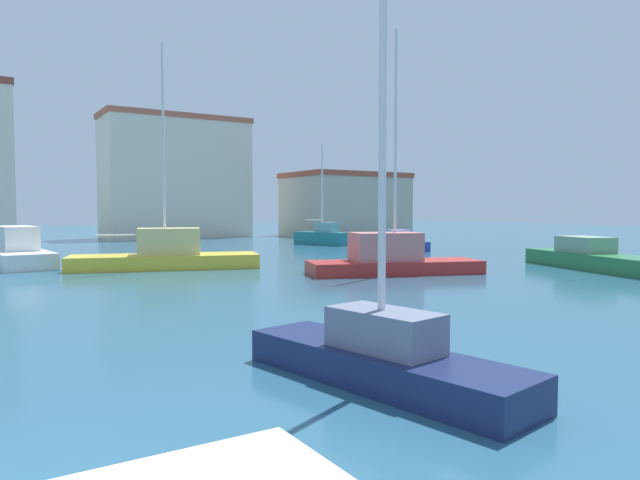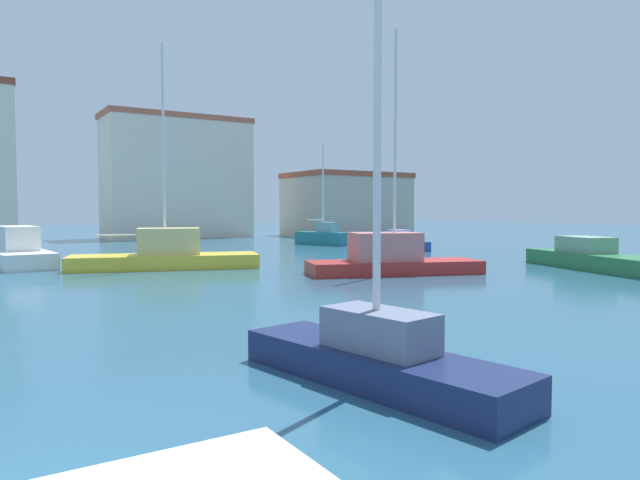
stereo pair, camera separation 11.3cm
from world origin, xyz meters
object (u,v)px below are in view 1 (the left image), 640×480
(sailboat_red_far_left, at_px, (391,258))
(sailboat_navy_near_pier, at_px, (382,354))
(motorboat_white_mid_harbor, at_px, (15,252))
(motorboat_blue_far_right, at_px, (400,242))
(motorboat_green_outer_mooring, at_px, (593,258))
(sailboat_yellow_distant_north, at_px, (166,255))
(sailboat_teal_distant_east, at_px, (323,236))

(sailboat_red_far_left, height_order, sailboat_navy_near_pier, sailboat_red_far_left)
(motorboat_white_mid_harbor, height_order, sailboat_navy_near_pier, sailboat_navy_near_pier)
(motorboat_blue_far_right, xyz_separation_m, motorboat_white_mid_harbor, (-22.74, 1.51, 0.19))
(motorboat_green_outer_mooring, bearing_deg, sailboat_yellow_distant_north, 147.22)
(sailboat_navy_near_pier, distance_m, motorboat_green_outer_mooring, 20.31)
(sailboat_red_far_left, relative_size, sailboat_navy_near_pier, 1.37)
(sailboat_red_far_left, distance_m, motorboat_blue_far_right, 15.04)
(sailboat_red_far_left, relative_size, sailboat_teal_distant_east, 1.33)
(motorboat_white_mid_harbor, bearing_deg, motorboat_blue_far_right, -3.80)
(motorboat_white_mid_harbor, distance_m, sailboat_yellow_distant_north, 8.00)
(sailboat_navy_near_pier, relative_size, sailboat_yellow_distant_north, 0.73)
(sailboat_teal_distant_east, bearing_deg, sailboat_red_far_left, -114.18)
(motorboat_blue_far_right, distance_m, sailboat_yellow_distant_north, 17.67)
(sailboat_yellow_distant_north, distance_m, motorboat_green_outer_mooring, 19.09)
(sailboat_yellow_distant_north, bearing_deg, motorboat_white_mid_harbor, 134.27)
(motorboat_blue_far_right, relative_size, sailboat_yellow_distant_north, 0.58)
(motorboat_green_outer_mooring, bearing_deg, motorboat_blue_far_right, 85.61)
(motorboat_white_mid_harbor, distance_m, sailboat_teal_distant_east, 21.33)
(sailboat_red_far_left, bearing_deg, motorboat_white_mid_harbor, 135.00)
(sailboat_navy_near_pier, xyz_separation_m, sailboat_yellow_distant_north, (2.48, 18.66, 0.16))
(sailboat_yellow_distant_north, bearing_deg, sailboat_teal_distant_east, 35.24)
(sailboat_yellow_distant_north, bearing_deg, sailboat_red_far_left, -44.41)
(motorboat_blue_far_right, distance_m, sailboat_teal_distant_east, 6.80)
(sailboat_navy_near_pier, height_order, motorboat_green_outer_mooring, sailboat_navy_near_pier)
(sailboat_yellow_distant_north, height_order, motorboat_green_outer_mooring, sailboat_yellow_distant_north)
(sailboat_yellow_distant_north, bearing_deg, motorboat_green_outer_mooring, -32.78)
(motorboat_white_mid_harbor, xyz_separation_m, sailboat_navy_near_pier, (3.10, -24.39, -0.16))
(sailboat_yellow_distant_north, bearing_deg, sailboat_navy_near_pier, -97.57)
(sailboat_red_far_left, height_order, motorboat_green_outer_mooring, sailboat_red_far_left)
(sailboat_red_far_left, bearing_deg, motorboat_green_outer_mooring, -20.37)
(sailboat_red_far_left, distance_m, sailboat_teal_distant_east, 19.46)
(sailboat_red_far_left, bearing_deg, sailboat_teal_distant_east, 65.82)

